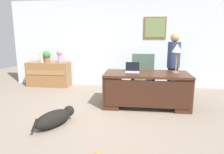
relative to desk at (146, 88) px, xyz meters
The scene contains 12 objects.
ground_plane 1.12m from the desk, 140.66° to the right, with size 12.00×12.00×0.00m, color gray.
back_wall 2.29m from the desk, 112.08° to the left, with size 7.00×0.16×2.70m.
desk is the anchor object (origin of this frame).
credenza 3.44m from the desk, 152.39° to the left, with size 1.35×0.50×0.77m.
armchair 0.87m from the desk, 94.08° to the left, with size 0.60×0.59×1.13m.
person_standing 1.13m from the desk, 47.36° to the left, with size 0.32×0.32×1.68m.
dog_lying 2.12m from the desk, 142.64° to the right, with size 0.63×0.83×0.30m.
laptop 0.54m from the desk, 161.13° to the left, with size 0.32×0.22×0.22m.
desk_lamp 1.10m from the desk, 11.21° to the left, with size 0.22×0.22×0.65m.
vase_with_flowers 3.16m from the desk, 149.02° to the left, with size 0.17×0.17×0.39m.
vase_empty 3.65m from the desk, 153.80° to the left, with size 0.12×0.12×0.31m, color silver.
potted_plant 3.51m from the desk, 152.60° to the left, with size 0.24×0.24×0.36m.
Camera 1 is at (0.58, -3.93, 1.63)m, focal length 32.74 mm.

